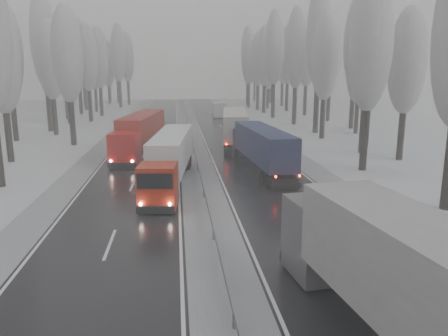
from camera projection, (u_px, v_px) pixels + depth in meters
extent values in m
cube|color=black|center=(253.00, 165.00, 40.54)|extent=(7.50, 200.00, 0.03)
cube|color=black|center=(139.00, 168.00, 39.42)|extent=(7.50, 200.00, 0.03)
cube|color=#A2A5A9|center=(197.00, 166.00, 39.98)|extent=(3.00, 200.00, 0.04)
cube|color=#A2A5A9|center=(305.00, 164.00, 41.06)|extent=(2.40, 200.00, 0.04)
cube|color=#A2A5A9|center=(83.00, 169.00, 38.89)|extent=(2.40, 200.00, 0.04)
cube|color=slate|center=(197.00, 160.00, 39.85)|extent=(0.06, 200.00, 0.32)
cube|color=slate|center=(198.00, 168.00, 37.98)|extent=(0.12, 0.12, 0.60)
cube|color=slate|center=(188.00, 125.00, 69.03)|extent=(0.12, 0.12, 0.60)
cylinder|color=black|center=(364.00, 138.00, 38.04)|extent=(0.68, 0.68, 5.62)
ellipsoid|color=gray|center=(371.00, 43.00, 36.30)|extent=(3.60, 3.60, 11.48)
cylinder|color=black|center=(401.00, 135.00, 42.58)|extent=(0.64, 0.64, 4.94)
ellipsoid|color=gray|center=(408.00, 61.00, 41.05)|extent=(3.60, 3.60, 10.09)
cylinder|color=black|center=(363.00, 128.00, 46.32)|extent=(0.66, 0.66, 5.32)
ellipsoid|color=gray|center=(368.00, 54.00, 44.68)|extent=(3.60, 3.60, 10.88)
cylinder|color=black|center=(367.00, 119.00, 50.33)|extent=(0.72, 0.72, 6.31)
ellipsoid|color=gray|center=(373.00, 38.00, 48.38)|extent=(3.60, 3.60, 12.90)
cylinder|color=black|center=(322.00, 118.00, 56.35)|extent=(0.67, 0.67, 5.38)
ellipsoid|color=gray|center=(325.00, 56.00, 54.69)|extent=(3.60, 3.60, 10.98)
cylinder|color=black|center=(356.00, 117.00, 60.98)|extent=(0.62, 0.62, 4.59)
ellipsoid|color=gray|center=(360.00, 69.00, 59.56)|extent=(3.60, 3.60, 9.39)
cylinder|color=black|center=(316.00, 108.00, 61.53)|extent=(0.76, 0.76, 6.95)
ellipsoid|color=gray|center=(319.00, 35.00, 59.39)|extent=(3.60, 3.60, 14.19)
cylinder|color=black|center=(352.00, 107.00, 66.19)|extent=(0.74, 0.74, 6.59)
ellipsoid|color=gray|center=(356.00, 42.00, 64.15)|extent=(3.60, 3.60, 13.46)
cylinder|color=black|center=(294.00, 105.00, 71.51)|extent=(0.72, 0.72, 6.37)
ellipsoid|color=gray|center=(296.00, 47.00, 69.54)|extent=(3.60, 3.60, 13.01)
cylinder|color=black|center=(328.00, 104.00, 76.19)|extent=(0.70, 0.70, 5.97)
ellipsoid|color=gray|center=(331.00, 54.00, 74.35)|extent=(3.60, 3.60, 12.20)
cylinder|color=black|center=(273.00, 100.00, 81.72)|extent=(0.74, 0.74, 6.65)
ellipsoid|color=gray|center=(274.00, 47.00, 79.66)|extent=(3.60, 3.60, 13.59)
cylinder|color=black|center=(305.00, 100.00, 86.44)|extent=(0.71, 0.71, 6.14)
ellipsoid|color=gray|center=(307.00, 54.00, 84.54)|extent=(3.60, 3.60, 12.54)
cylinder|color=black|center=(264.00, 98.00, 91.27)|extent=(0.71, 0.71, 6.05)
ellipsoid|color=gray|center=(265.00, 56.00, 89.40)|extent=(3.60, 3.60, 12.37)
cylinder|color=black|center=(287.00, 97.00, 95.75)|extent=(0.72, 0.72, 6.30)
ellipsoid|color=gray|center=(288.00, 54.00, 93.81)|extent=(3.60, 3.60, 12.87)
cylinder|color=black|center=(258.00, 97.00, 98.58)|extent=(0.70, 0.70, 5.88)
ellipsoid|color=gray|center=(258.00, 59.00, 96.77)|extent=(3.60, 3.60, 12.00)
cylinder|color=black|center=(268.00, 98.00, 102.91)|extent=(0.64, 0.64, 4.86)
ellipsoid|color=gray|center=(268.00, 68.00, 101.41)|extent=(3.60, 3.60, 9.92)
cylinder|color=black|center=(249.00, 95.00, 105.37)|extent=(0.70, 0.70, 5.98)
ellipsoid|color=gray|center=(249.00, 59.00, 103.53)|extent=(3.60, 3.60, 12.21)
cylinder|color=black|center=(282.00, 94.00, 110.21)|extent=(0.71, 0.71, 6.19)
ellipsoid|color=gray|center=(283.00, 57.00, 108.30)|extent=(3.60, 3.60, 12.64)
cylinder|color=black|center=(247.00, 91.00, 114.97)|extent=(0.75, 0.75, 6.86)
ellipsoid|color=gray|center=(248.00, 53.00, 112.85)|extent=(3.60, 3.60, 14.01)
cylinder|color=black|center=(270.00, 93.00, 119.73)|extent=(0.68, 0.68, 5.55)
ellipsoid|color=gray|center=(271.00, 63.00, 118.02)|extent=(3.60, 3.60, 11.33)
cylinder|color=black|center=(247.00, 91.00, 125.49)|extent=(0.71, 0.71, 6.09)
ellipsoid|color=gray|center=(248.00, 60.00, 123.60)|extent=(3.60, 3.60, 12.45)
cylinder|color=black|center=(254.00, 91.00, 129.73)|extent=(0.67, 0.67, 5.49)
ellipsoid|color=gray|center=(255.00, 64.00, 128.04)|extent=(3.60, 3.60, 11.21)
cylinder|color=black|center=(9.00, 136.00, 41.63)|extent=(0.65, 0.65, 5.03)
ellipsoid|color=gray|center=(0.00, 58.00, 40.08)|extent=(3.60, 3.60, 10.28)
cylinder|color=black|center=(72.00, 122.00, 51.24)|extent=(0.67, 0.67, 5.44)
ellipsoid|color=gray|center=(67.00, 54.00, 49.56)|extent=(3.60, 3.60, 11.11)
cylinder|color=black|center=(14.00, 118.00, 54.25)|extent=(0.69, 0.69, 5.72)
ellipsoid|color=gray|center=(7.00, 50.00, 52.48)|extent=(3.60, 3.60, 11.69)
cylinder|color=black|center=(55.00, 116.00, 59.52)|extent=(0.66, 0.66, 5.23)
ellipsoid|color=gray|center=(50.00, 60.00, 57.91)|extent=(3.60, 3.60, 10.68)
cylinder|color=black|center=(49.00, 108.00, 63.07)|extent=(0.74, 0.74, 6.60)
ellipsoid|color=gray|center=(43.00, 41.00, 61.03)|extent=(3.60, 3.60, 13.49)
cylinder|color=black|center=(72.00, 110.00, 68.89)|extent=(0.65, 0.65, 5.16)
ellipsoid|color=gray|center=(68.00, 62.00, 67.30)|extent=(3.60, 3.60, 10.54)
cylinder|color=black|center=(69.00, 106.00, 72.56)|extent=(0.69, 0.69, 5.79)
ellipsoid|color=gray|center=(65.00, 55.00, 70.77)|extent=(3.60, 3.60, 11.84)
cylinder|color=black|center=(90.00, 105.00, 75.57)|extent=(0.68, 0.68, 5.64)
ellipsoid|color=gray|center=(87.00, 57.00, 73.83)|extent=(3.60, 3.60, 11.53)
cylinder|color=black|center=(67.00, 101.00, 78.84)|extent=(0.73, 0.73, 6.56)
ellipsoid|color=gray|center=(63.00, 48.00, 76.82)|extent=(3.60, 3.60, 13.40)
cylinder|color=black|center=(101.00, 101.00, 85.37)|extent=(0.69, 0.69, 5.79)
ellipsoid|color=gray|center=(99.00, 57.00, 83.58)|extent=(3.60, 3.60, 11.84)
cylinder|color=black|center=(80.00, 98.00, 88.65)|extent=(0.74, 0.74, 6.65)
ellipsoid|color=gray|center=(77.00, 49.00, 86.60)|extent=(3.60, 3.60, 13.58)
cylinder|color=black|center=(96.00, 100.00, 94.23)|extent=(0.65, 0.65, 5.12)
ellipsoid|color=gray|center=(94.00, 65.00, 92.65)|extent=(3.60, 3.60, 10.46)
cylinder|color=black|center=(86.00, 97.00, 97.73)|extent=(0.69, 0.69, 5.84)
ellipsoid|color=gray|center=(83.00, 59.00, 95.93)|extent=(3.60, 3.60, 11.92)
cylinder|color=black|center=(120.00, 94.00, 104.95)|extent=(0.74, 0.74, 6.67)
ellipsoid|color=gray|center=(118.00, 53.00, 102.89)|extent=(3.60, 3.60, 13.63)
cylinder|color=black|center=(85.00, 94.00, 107.90)|extent=(0.72, 0.72, 6.31)
ellipsoid|color=gray|center=(82.00, 56.00, 105.96)|extent=(3.60, 3.60, 12.88)
cylinder|color=black|center=(129.00, 93.00, 114.21)|extent=(0.72, 0.72, 6.29)
ellipsoid|color=gray|center=(127.00, 57.00, 112.27)|extent=(3.60, 3.60, 12.84)
cylinder|color=black|center=(109.00, 95.00, 117.66)|extent=(0.64, 0.64, 4.86)
ellipsoid|color=gray|center=(108.00, 68.00, 116.16)|extent=(3.60, 3.60, 9.92)
cylinder|color=black|center=(118.00, 91.00, 120.20)|extent=(0.74, 0.74, 6.63)
ellipsoid|color=gray|center=(116.00, 55.00, 118.15)|extent=(3.60, 3.60, 13.54)
cylinder|color=black|center=(110.00, 92.00, 123.88)|extent=(0.69, 0.69, 5.79)
ellipsoid|color=gray|center=(108.00, 62.00, 122.09)|extent=(3.60, 3.60, 11.82)
cube|color=#454449|center=(318.00, 234.00, 18.60)|extent=(2.99, 3.09, 3.19)
cube|color=black|center=(306.00, 208.00, 19.70)|extent=(2.44, 0.42, 1.06)
cube|color=black|center=(304.00, 249.00, 20.24)|extent=(2.66, 0.50, 0.53)
cylinder|color=black|center=(301.00, 271.00, 17.80)|extent=(0.51, 1.15, 1.11)
cylinder|color=black|center=(351.00, 265.00, 18.31)|extent=(0.51, 1.15, 1.11)
sphere|color=white|center=(283.00, 242.00, 19.95)|extent=(0.23, 0.23, 0.23)
sphere|color=white|center=(324.00, 238.00, 20.41)|extent=(0.23, 0.23, 0.23)
cube|color=navy|center=(244.00, 142.00, 44.27)|extent=(2.50, 2.58, 2.79)
cube|color=black|center=(241.00, 134.00, 45.25)|extent=(2.14, 0.25, 0.93)
cube|color=black|center=(241.00, 151.00, 45.72)|extent=(2.33, 0.31, 0.47)
cube|color=#16173D|center=(263.00, 144.00, 37.09)|extent=(3.24, 12.23, 2.60)
cube|color=black|center=(285.00, 184.00, 31.68)|extent=(2.14, 0.27, 0.42)
cube|color=black|center=(274.00, 173.00, 34.27)|extent=(2.41, 5.25, 0.42)
cube|color=black|center=(282.00, 185.00, 32.21)|extent=(2.14, 0.21, 0.56)
cylinder|color=black|center=(236.00, 154.00, 43.61)|extent=(0.40, 0.99, 0.97)
cylinder|color=black|center=(255.00, 153.00, 43.96)|extent=(0.40, 0.99, 0.97)
cylinder|color=black|center=(263.00, 178.00, 33.79)|extent=(0.40, 0.99, 0.97)
cylinder|color=black|center=(287.00, 176.00, 34.13)|extent=(0.40, 0.99, 0.97)
cylinder|color=black|center=(267.00, 181.00, 32.63)|extent=(0.40, 0.99, 0.97)
cylinder|color=black|center=(292.00, 180.00, 32.97)|extent=(0.40, 0.99, 0.97)
sphere|color=#FF0C05|center=(273.00, 175.00, 31.30)|extent=(0.19, 0.19, 0.19)
sphere|color=#FF0C05|center=(297.00, 174.00, 31.61)|extent=(0.19, 0.19, 0.19)
sphere|color=white|center=(233.00, 147.00, 45.51)|extent=(0.20, 0.20, 0.20)
sphere|color=white|center=(249.00, 147.00, 45.82)|extent=(0.20, 0.20, 0.20)
cube|color=beige|center=(234.00, 125.00, 57.87)|extent=(2.77, 2.86, 2.98)
cube|color=black|center=(233.00, 118.00, 58.93)|extent=(2.28, 0.36, 0.99)
cube|color=black|center=(233.00, 132.00, 59.44)|extent=(2.49, 0.43, 0.50)
cube|color=#B1AD9E|center=(235.00, 123.00, 50.07)|extent=(4.01, 13.14, 2.79)
cube|color=black|center=(236.00, 152.00, 44.17)|extent=(2.29, 0.38, 0.45)
cube|color=black|center=(235.00, 145.00, 46.99)|extent=(2.80, 5.69, 0.45)
cube|color=black|center=(236.00, 153.00, 44.75)|extent=(2.28, 0.32, 0.60)
cylinder|color=black|center=(226.00, 134.00, 57.34)|extent=(0.46, 1.07, 1.03)
cylinder|color=black|center=(242.00, 134.00, 57.33)|extent=(0.46, 1.07, 1.03)
cylinder|color=black|center=(225.00, 148.00, 46.66)|extent=(0.46, 1.07, 1.03)
cylinder|color=black|center=(245.00, 148.00, 46.65)|extent=(0.46, 1.07, 1.03)
cylinder|color=black|center=(225.00, 150.00, 45.40)|extent=(0.46, 1.07, 1.03)
cylinder|color=black|center=(245.00, 150.00, 45.38)|extent=(0.46, 1.07, 1.03)
sphere|color=#FF0C05|center=(226.00, 144.00, 43.94)|extent=(0.20, 0.20, 0.20)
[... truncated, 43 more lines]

